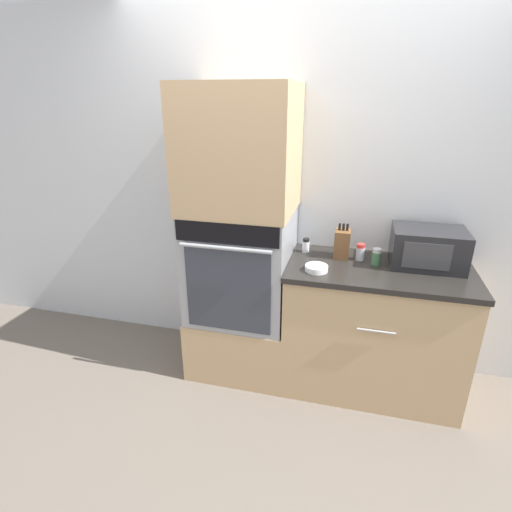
{
  "coord_description": "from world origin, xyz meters",
  "views": [
    {
      "loc": [
        0.38,
        -2.12,
        1.89
      ],
      "look_at": [
        -0.22,
        0.21,
        0.92
      ],
      "focal_mm": 28.0,
      "sensor_mm": 36.0,
      "label": 1
    }
  ],
  "objects_px": {
    "condiment_jar_near": "(360,252)",
    "condiment_jar_far": "(306,245)",
    "wall_oven": "(241,264)",
    "condiment_jar_mid": "(377,257)",
    "microwave": "(428,248)",
    "bowl": "(316,268)",
    "knife_block": "(342,244)"
  },
  "relations": [
    {
      "from": "condiment_jar_far",
      "to": "bowl",
      "type": "bearing_deg",
      "value": -70.47
    },
    {
      "from": "condiment_jar_near",
      "to": "condiment_jar_mid",
      "type": "distance_m",
      "value": 0.12
    },
    {
      "from": "bowl",
      "to": "condiment_jar_mid",
      "type": "xyz_separation_m",
      "value": [
        0.36,
        0.19,
        0.03
      ]
    },
    {
      "from": "microwave",
      "to": "condiment_jar_far",
      "type": "xyz_separation_m",
      "value": [
        -0.77,
        0.04,
        -0.07
      ]
    },
    {
      "from": "microwave",
      "to": "condiment_jar_mid",
      "type": "relative_size",
      "value": 4.04
    },
    {
      "from": "microwave",
      "to": "bowl",
      "type": "bearing_deg",
      "value": -158.45
    },
    {
      "from": "condiment_jar_near",
      "to": "condiment_jar_far",
      "type": "relative_size",
      "value": 1.13
    },
    {
      "from": "knife_block",
      "to": "condiment_jar_near",
      "type": "distance_m",
      "value": 0.13
    },
    {
      "from": "microwave",
      "to": "bowl",
      "type": "relative_size",
      "value": 3.1
    },
    {
      "from": "condiment_jar_near",
      "to": "microwave",
      "type": "bearing_deg",
      "value": 1.3
    },
    {
      "from": "bowl",
      "to": "condiment_jar_far",
      "type": "relative_size",
      "value": 1.45
    },
    {
      "from": "wall_oven",
      "to": "condiment_jar_mid",
      "type": "relative_size",
      "value": 7.03
    },
    {
      "from": "wall_oven",
      "to": "condiment_jar_near",
      "type": "height_order",
      "value": "wall_oven"
    },
    {
      "from": "condiment_jar_near",
      "to": "condiment_jar_far",
      "type": "height_order",
      "value": "condiment_jar_near"
    },
    {
      "from": "wall_oven",
      "to": "microwave",
      "type": "distance_m",
      "value": 1.21
    },
    {
      "from": "wall_oven",
      "to": "condiment_jar_near",
      "type": "bearing_deg",
      "value": 7.41
    },
    {
      "from": "microwave",
      "to": "bowl",
      "type": "distance_m",
      "value": 0.72
    },
    {
      "from": "bowl",
      "to": "condiment_jar_near",
      "type": "distance_m",
      "value": 0.36
    },
    {
      "from": "knife_block",
      "to": "condiment_jar_near",
      "type": "relative_size",
      "value": 2.12
    },
    {
      "from": "condiment_jar_mid",
      "to": "condiment_jar_far",
      "type": "distance_m",
      "value": 0.48
    },
    {
      "from": "wall_oven",
      "to": "condiment_jar_mid",
      "type": "bearing_deg",
      "value": 2.88
    },
    {
      "from": "condiment_jar_far",
      "to": "wall_oven",
      "type": "bearing_deg",
      "value": -159.66
    },
    {
      "from": "condiment_jar_near",
      "to": "condiment_jar_mid",
      "type": "xyz_separation_m",
      "value": [
        0.1,
        -0.06,
        -0.0
      ]
    },
    {
      "from": "bowl",
      "to": "knife_block",
      "type": "bearing_deg",
      "value": 63.5
    },
    {
      "from": "condiment_jar_mid",
      "to": "condiment_jar_far",
      "type": "relative_size",
      "value": 1.11
    },
    {
      "from": "wall_oven",
      "to": "condiment_jar_far",
      "type": "height_order",
      "value": "wall_oven"
    },
    {
      "from": "knife_block",
      "to": "condiment_jar_mid",
      "type": "distance_m",
      "value": 0.24
    },
    {
      "from": "condiment_jar_far",
      "to": "microwave",
      "type": "bearing_deg",
      "value": -3.33
    },
    {
      "from": "microwave",
      "to": "knife_block",
      "type": "xyz_separation_m",
      "value": [
        -0.52,
        0.01,
        -0.02
      ]
    },
    {
      "from": "knife_block",
      "to": "bowl",
      "type": "distance_m",
      "value": 0.31
    },
    {
      "from": "condiment_jar_near",
      "to": "bowl",
      "type": "bearing_deg",
      "value": -135.51
    },
    {
      "from": "bowl",
      "to": "condiment_jar_mid",
      "type": "height_order",
      "value": "condiment_jar_mid"
    }
  ]
}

